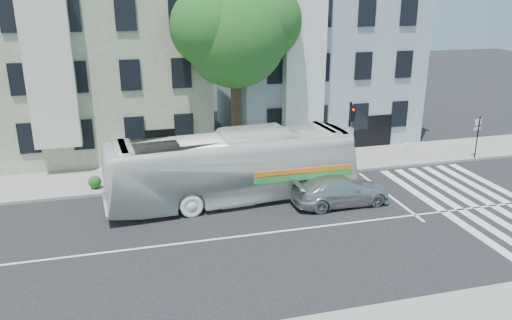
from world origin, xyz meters
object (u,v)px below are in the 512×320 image
object	(u,v)px
bus	(233,167)
traffic_signal	(350,128)
fire_hydrant	(406,148)
sedan	(341,190)

from	to	relation	value
bus	traffic_signal	size ratio (longest dim) A/B	3.01
fire_hydrant	sedan	bearing A→B (deg)	-139.87
sedan	traffic_signal	xyz separation A→B (m)	(2.16, 3.86, 1.93)
bus	fire_hydrant	world-z (taller)	bus
traffic_signal	fire_hydrant	world-z (taller)	traffic_signal
sedan	traffic_signal	size ratio (longest dim) A/B	1.18
bus	fire_hydrant	distance (m)	12.71
traffic_signal	sedan	bearing A→B (deg)	-116.03
bus	sedan	size ratio (longest dim) A/B	2.54
bus	sedan	world-z (taller)	bus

